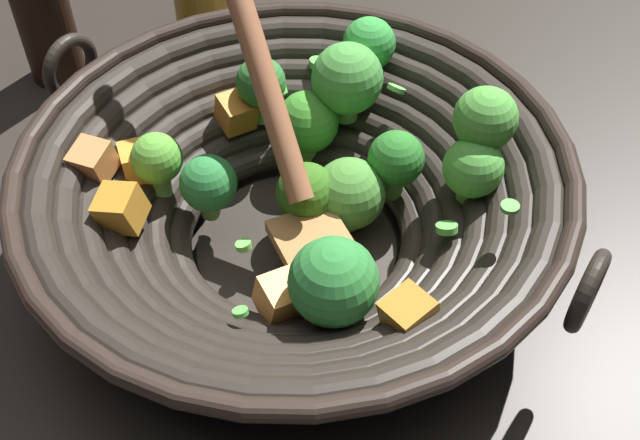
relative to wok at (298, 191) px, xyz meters
name	(u,v)px	position (x,y,z in m)	size (l,w,h in m)	color
ground_plane	(297,253)	(0.00, 0.00, -0.06)	(4.00, 4.00, 0.00)	#28231E
wok	(298,191)	(0.00, 0.00, 0.00)	(0.39, 0.42, 0.26)	black
soy_sauce_bottle	(40,4)	(-0.08, -0.31, 0.01)	(0.05, 0.05, 0.19)	black
garlic_bulb	(249,44)	(-0.19, -0.16, -0.05)	(0.04, 0.04, 0.04)	silver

